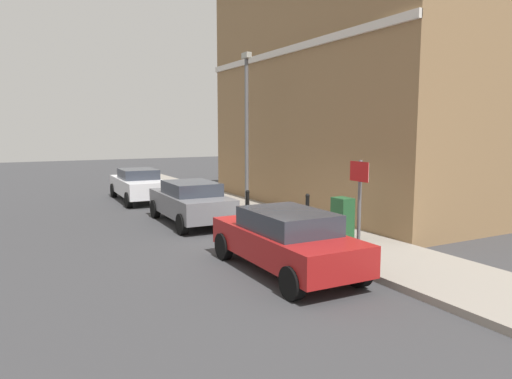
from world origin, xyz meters
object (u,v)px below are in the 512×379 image
Objects in this scene: utility_cabinet at (342,220)px; street_sign at (359,196)px; car_grey at (191,201)px; lamppost at (247,124)px; bollard_near_cabinet at (307,209)px; car_red at (286,239)px; car_white at (138,184)px; bollard_far_kerb at (248,205)px.

street_sign reaches higher than utility_cabinet.
car_grey is 3.72m from lamppost.
car_grey is 6.85m from street_sign.
car_red is at bearing -130.95° from bollard_near_cabinet.
car_red is at bearing -179.44° from car_grey.
car_grey is at bearing -175.62° from car_white.
car_red is 6.05m from car_grey.
street_sign is at bearing -109.77° from car_red.
car_grey is (0.05, 6.05, 0.01)m from car_red.
bollard_near_cabinet is (2.95, -8.70, -0.03)m from car_white.
car_white is at bearing 120.05° from lamppost.
lamppost is at bearing -69.59° from car_grey.
lamppost is at bearing -20.13° from car_red.
bollard_far_kerb is 0.18× the size of lamppost.
lamppost is at bearing 90.22° from utility_cabinet.
bollard_near_cabinet is 0.45× the size of street_sign.
car_red reaches higher than bollard_far_kerb.
bollard_far_kerb is at bearing -116.49° from lamppost.
bollard_far_kerb is at bearing 90.43° from street_sign.
bollard_far_kerb is (1.51, 4.76, -0.03)m from car_red.
bollard_far_kerb is 5.42m from street_sign.
street_sign is at bearing -107.56° from bollard_near_cabinet.
car_grey reaches higher than bollard_far_kerb.
bollard_near_cabinet is at bearing 72.44° from street_sign.
utility_cabinet is at bearing 60.54° from street_sign.
lamppost reaches higher than car_red.
lamppost reaches higher than car_white.
car_white is 10.89m from utility_cabinet.
car_grey is 1.95m from bollard_far_kerb.
car_white reaches higher than car_red.
car_red is 3.65× the size of utility_cabinet.
car_red is 7.86m from lamppost.
car_white is at bearing 105.17° from utility_cabinet.
lamppost is (1.09, 2.19, 2.60)m from bollard_far_kerb.
lamppost is (2.55, 0.90, 2.55)m from car_grey.
bollard_near_cabinet is 2.03m from bollard_far_kerb.
car_red is 1.83× the size of street_sign.
bollard_near_cabinet is at bearing -53.24° from bollard_far_kerb.
lamppost is at bearing 82.04° from street_sign.
car_red is 11.85m from car_white.
bollard_near_cabinet is 1.00× the size of bollard_far_kerb.
car_grey is 3.99× the size of bollard_far_kerb.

